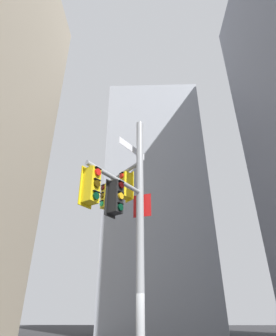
% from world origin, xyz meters
% --- Properties ---
extents(building_mid_block, '(12.20, 12.20, 30.72)m').
position_xyz_m(building_mid_block, '(1.37, 26.10, 15.36)').
color(building_mid_block, '#9399A3').
rests_on(building_mid_block, ground).
extents(signal_pole_assembly, '(2.07, 4.30, 8.62)m').
position_xyz_m(signal_pole_assembly, '(-0.50, -0.06, 4.99)').
color(signal_pole_assembly, '#9EA0A3').
rests_on(signal_pole_assembly, ground).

